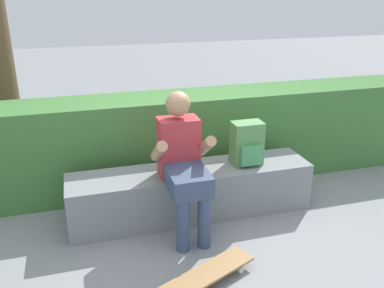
{
  "coord_description": "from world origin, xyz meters",
  "views": [
    {
      "loc": [
        -0.94,
        -3.0,
        2.02
      ],
      "look_at": [
        0.03,
        0.33,
        0.67
      ],
      "focal_mm": 38.57,
      "sensor_mm": 36.0,
      "label": 1
    }
  ],
  "objects_px": {
    "person_skater": "(183,160)",
    "backpack_on_bench": "(247,144)",
    "skateboard_near_person": "(206,275)",
    "bench_main": "(191,192)"
  },
  "relations": [
    {
      "from": "person_skater",
      "to": "backpack_on_bench",
      "type": "bearing_deg",
      "value": 17.26
    },
    {
      "from": "person_skater",
      "to": "skateboard_near_person",
      "type": "relative_size",
      "value": 1.48
    },
    {
      "from": "person_skater",
      "to": "skateboard_near_person",
      "type": "xyz_separation_m",
      "value": [
        -0.04,
        -0.75,
        -0.58
      ]
    },
    {
      "from": "person_skater",
      "to": "skateboard_near_person",
      "type": "height_order",
      "value": "person_skater"
    },
    {
      "from": "person_skater",
      "to": "backpack_on_bench",
      "type": "distance_m",
      "value": 0.7
    },
    {
      "from": "skateboard_near_person",
      "to": "backpack_on_bench",
      "type": "distance_m",
      "value": 1.32
    },
    {
      "from": "bench_main",
      "to": "skateboard_near_person",
      "type": "bearing_deg",
      "value": -100.14
    },
    {
      "from": "bench_main",
      "to": "skateboard_near_person",
      "type": "height_order",
      "value": "bench_main"
    },
    {
      "from": "skateboard_near_person",
      "to": "bench_main",
      "type": "bearing_deg",
      "value": 79.86
    },
    {
      "from": "bench_main",
      "to": "backpack_on_bench",
      "type": "xyz_separation_m",
      "value": [
        0.53,
        -0.01,
        0.42
      ]
    }
  ]
}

